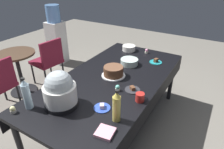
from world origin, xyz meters
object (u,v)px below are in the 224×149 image
maroon_chair_right (49,59)px  water_cooler (56,37)px  coffee_mug_red (140,97)px  round_cafe_table (18,66)px  cupcake_lemon (118,88)px  ceramic_snack_bowl (129,48)px  cupcake_berry (147,51)px  dessert_plate_teal (156,61)px  dessert_plate_cobalt (102,107)px  frosted_layer_cake (113,72)px  soda_bottle_ginger_ale (117,107)px  soda_bottle_water (27,94)px  potluck_table (112,83)px  dessert_plate_charcoal (132,89)px  slow_cooker (60,91)px  cupcake_rose (13,110)px  glass_salad_bowl (129,62)px  coffee_mug_olive (63,82)px

maroon_chair_right → water_cooler: (0.77, 0.56, 0.10)m
coffee_mug_red → round_cafe_table: (0.19, 2.21, -0.30)m
cupcake_lemon → maroon_chair_right: (0.59, 1.70, -0.29)m
ceramic_snack_bowl → cupcake_berry: bearing=-79.8°
cupcake_lemon → dessert_plate_teal: bearing=-7.0°
dessert_plate_teal → dessert_plate_cobalt: dessert_plate_teal is taller
frosted_layer_cake → dessert_plate_cobalt: 0.63m
coffee_mug_red → round_cafe_table: 2.23m
water_cooler → soda_bottle_ginger_ale: bearing=-125.4°
cupcake_berry → soda_bottle_water: soda_bottle_water is taller
cupcake_berry → maroon_chair_right: maroon_chair_right is taller
potluck_table → dessert_plate_cobalt: dessert_plate_cobalt is taller
dessert_plate_charcoal → round_cafe_table: dessert_plate_charcoal is taller
ceramic_snack_bowl → coffee_mug_red: bearing=-148.8°
cupcake_berry → frosted_layer_cake: bearing=175.3°
potluck_table → maroon_chair_right: (0.39, 1.52, -0.20)m
coffee_mug_red → slow_cooker: bearing=125.8°
cupcake_rose → round_cafe_table: 1.63m
ceramic_snack_bowl → cupcake_berry: size_ratio=2.97×
potluck_table → coffee_mug_red: bearing=-117.7°
glass_salad_bowl → ceramic_snack_bowl: ceramic_snack_bowl is taller
slow_cooker → dessert_plate_charcoal: (0.58, -0.47, -0.15)m
cupcake_lemon → maroon_chair_right: maroon_chair_right is taller
glass_salad_bowl → round_cafe_table: glass_salad_bowl is taller
dessert_plate_teal → soda_bottle_water: 1.70m
potluck_table → ceramic_snack_bowl: bearing=14.0°
soda_bottle_water → water_cooler: size_ratio=0.26×
ceramic_snack_bowl → cupcake_berry: 0.28m
dessert_plate_charcoal → round_cafe_table: 2.08m
round_cafe_table → potluck_table: bearing=-88.4°
round_cafe_table → coffee_mug_red: bearing=-95.0°
potluck_table → cupcake_berry: 0.94m
cupcake_lemon → water_cooler: size_ratio=0.05×
ceramic_snack_bowl → cupcake_rose: bearing=173.0°
dessert_plate_teal → dessert_plate_charcoal: size_ratio=1.01×
potluck_table → maroon_chair_right: bearing=75.5°
coffee_mug_olive → soda_bottle_ginger_ale: bearing=-102.9°
frosted_layer_cake → dessert_plate_teal: bearing=-26.3°
ceramic_snack_bowl → water_cooler: water_cooler is taller
ceramic_snack_bowl → soda_bottle_ginger_ale: (-1.48, -0.62, 0.10)m
soda_bottle_ginger_ale → round_cafe_table: soda_bottle_ginger_ale is taller
ceramic_snack_bowl → maroon_chair_right: bearing=110.7°
cupcake_berry → water_cooler: 2.16m
ceramic_snack_bowl → dessert_plate_teal: ceramic_snack_bowl is taller
ceramic_snack_bowl → cupcake_rose: (-1.88, 0.23, -0.01)m
dessert_plate_cobalt → maroon_chair_right: maroon_chair_right is taller
slow_cooker → dessert_plate_charcoal: slow_cooker is taller
slow_cooker → round_cafe_table: 1.76m
cupcake_rose → coffee_mug_red: bearing=-50.6°
cupcake_rose → cupcake_lemon: 1.02m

